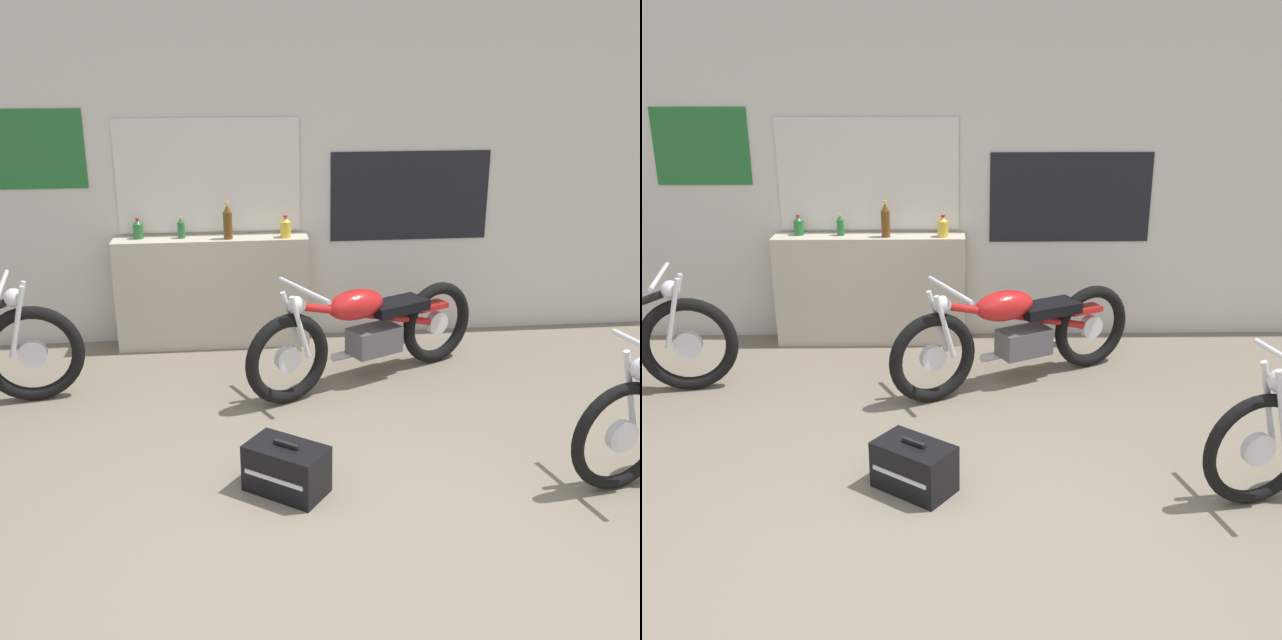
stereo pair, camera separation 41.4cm
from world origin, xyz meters
The scene contains 9 objects.
ground_plane centered at (0.00, 0.00, 0.00)m, with size 24.00×24.00×0.00m, color #706656.
wall_back centered at (-0.03, 3.08, 1.40)m, with size 10.00×0.07×2.80m.
sill_counter centered at (-0.80, 2.90, 0.46)m, with size 1.58×0.28×0.93m.
bottle_leftmost centered at (-1.38, 2.94, 1.00)m, with size 0.08×0.08×0.17m.
bottle_left_center centered at (-1.03, 2.92, 1.00)m, with size 0.06×0.06×0.18m.
bottle_center centered at (-0.66, 2.86, 1.06)m, with size 0.07×0.07×0.30m.
bottle_right_center centered at (-0.19, 2.86, 1.01)m, with size 0.09×0.09×0.18m.
motorcycle_red centered at (0.35, 2.03, 0.40)m, with size 1.85×1.04×0.83m.
hard_case_black centered at (-0.34, 0.57, 0.14)m, with size 0.51×0.47×0.31m.
Camera 2 is at (-0.13, -3.13, 2.36)m, focal length 42.00 mm.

